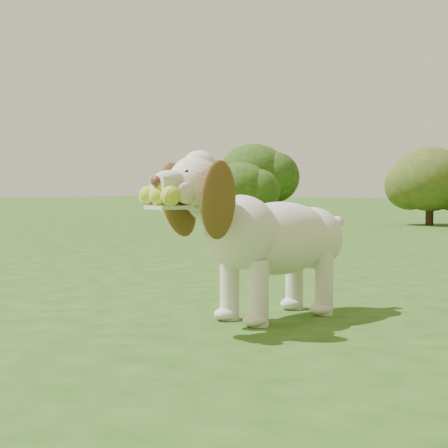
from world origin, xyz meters
The scene contains 5 objects.
ground centered at (0.00, 0.00, 0.00)m, with size 80.00×80.00×0.00m, color #204915.
dog centered at (0.56, -0.60, 0.46)m, with size 0.63×1.32×0.87m.
shrub_a centered at (-5.01, 7.01, 0.69)m, with size 1.13×1.13×1.18m.
shrub_e centered at (-7.13, 10.53, 1.05)m, with size 1.73×1.73×1.79m.
shrub_b centered at (-2.03, 8.85, 0.85)m, with size 1.39×1.39×1.44m.
Camera 1 is at (2.53, -3.56, 0.69)m, focal length 55.00 mm.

